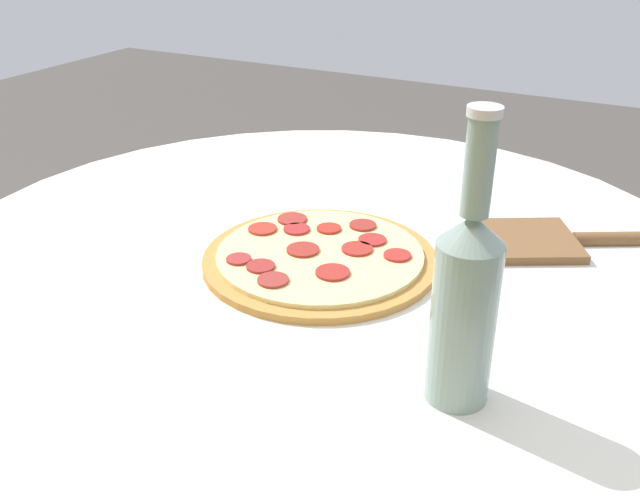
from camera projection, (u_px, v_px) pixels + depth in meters
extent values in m
cylinder|color=silver|center=(321.00, 459.00, 1.15)|extent=(0.10, 0.10, 0.72)
cylinder|color=silver|center=(321.00, 254.00, 0.98)|extent=(1.07, 1.07, 0.02)
cylinder|color=#B77F3D|center=(320.00, 259.00, 0.93)|extent=(0.31, 0.31, 0.01)
cylinder|color=beige|center=(320.00, 254.00, 0.93)|extent=(0.27, 0.27, 0.01)
cylinder|color=maroon|center=(297.00, 229.00, 0.99)|extent=(0.04, 0.04, 0.00)
cylinder|color=maroon|center=(239.00, 259.00, 0.91)|extent=(0.03, 0.03, 0.00)
cylinder|color=maroon|center=(261.00, 266.00, 0.89)|extent=(0.04, 0.04, 0.00)
cylinder|color=#A72923|center=(397.00, 255.00, 0.91)|extent=(0.04, 0.04, 0.00)
cylinder|color=maroon|center=(301.00, 249.00, 0.93)|extent=(0.04, 0.04, 0.00)
cylinder|color=maroon|center=(292.00, 219.00, 1.02)|extent=(0.04, 0.04, 0.00)
cylinder|color=#A7271D|center=(329.00, 229.00, 0.99)|extent=(0.03, 0.03, 0.00)
cylinder|color=maroon|center=(357.00, 249.00, 0.93)|extent=(0.04, 0.04, 0.00)
cylinder|color=maroon|center=(273.00, 280.00, 0.86)|extent=(0.04, 0.04, 0.00)
cylinder|color=#A62F21|center=(263.00, 229.00, 0.99)|extent=(0.04, 0.04, 0.00)
cylinder|color=maroon|center=(333.00, 272.00, 0.87)|extent=(0.04, 0.04, 0.00)
cylinder|color=#A32724|center=(372.00, 240.00, 0.96)|extent=(0.04, 0.04, 0.00)
cylinder|color=maroon|center=(363.00, 225.00, 1.00)|extent=(0.04, 0.04, 0.00)
cylinder|color=gray|center=(463.00, 324.00, 0.65)|extent=(0.06, 0.06, 0.16)
cone|color=gray|center=(472.00, 230.00, 0.61)|extent=(0.06, 0.06, 0.03)
cylinder|color=gray|center=(479.00, 167.00, 0.58)|extent=(0.03, 0.03, 0.09)
cylinder|color=silver|center=(485.00, 111.00, 0.56)|extent=(0.03, 0.03, 0.01)
cube|color=brown|center=(528.00, 240.00, 0.98)|extent=(0.17, 0.17, 0.01)
cylinder|color=brown|center=(613.00, 239.00, 0.98)|extent=(0.11, 0.07, 0.02)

